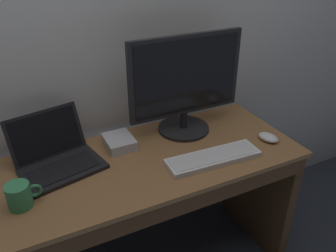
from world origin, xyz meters
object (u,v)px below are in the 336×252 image
wired_keyboard (213,158)px  computer_mouse (268,137)px  coffee_mug (20,196)px  external_monitor (186,85)px  laptop_black (58,158)px  external_drive_box (119,142)px

wired_keyboard → computer_mouse: computer_mouse is taller
wired_keyboard → coffee_mug: (-0.80, 0.06, 0.04)m
external_monitor → wired_keyboard: 0.38m
laptop_black → external_monitor: bearing=2.9°
external_monitor → computer_mouse: (0.32, -0.27, -0.23)m
laptop_black → external_drive_box: 0.29m
external_monitor → external_drive_box: 0.42m
external_monitor → coffee_mug: size_ratio=4.56×
external_monitor → external_drive_box: bearing=179.3°
external_monitor → external_drive_box: size_ratio=3.68×
wired_keyboard → external_monitor: bearing=87.4°
external_drive_box → wired_keyboard: bearing=-41.2°
wired_keyboard → computer_mouse: bearing=4.2°
external_drive_box → coffee_mug: bearing=-153.1°
wired_keyboard → computer_mouse: 0.33m
wired_keyboard → coffee_mug: bearing=175.6°
laptop_black → external_drive_box: (0.29, 0.04, -0.02)m
coffee_mug → laptop_black: bearing=48.8°
laptop_black → computer_mouse: size_ratio=3.68×
wired_keyboard → coffee_mug: 0.80m
computer_mouse → external_drive_box: size_ratio=0.66×
external_monitor → computer_mouse: bearing=-39.9°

